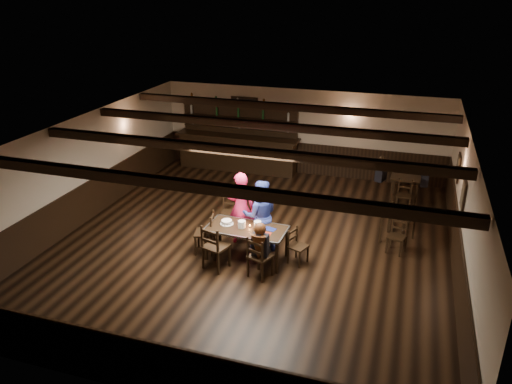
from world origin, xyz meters
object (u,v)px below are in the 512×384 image
(woman_pink, at_px, (241,208))
(bar_counter, at_px, (238,148))
(cake, at_px, (227,222))
(dining_table, at_px, (247,231))
(man_blue, at_px, (260,215))
(chair_near_right, at_px, (258,255))
(chair_near_left, at_px, (213,244))

(woman_pink, distance_m, bar_counter, 5.07)
(cake, height_order, bar_counter, bar_counter)
(dining_table, distance_m, cake, 0.49)
(woman_pink, xyz_separation_m, man_blue, (0.52, -0.16, -0.04))
(chair_near_right, distance_m, woman_pink, 1.66)
(chair_near_left, xyz_separation_m, cake, (0.04, 0.72, 0.19))
(chair_near_right, xyz_separation_m, bar_counter, (-2.61, 6.14, 0.18))
(chair_near_right, bearing_deg, chair_near_left, 178.47)
(chair_near_right, distance_m, cake, 1.24)
(chair_near_right, bearing_deg, man_blue, 105.15)
(chair_near_right, xyz_separation_m, cake, (-0.96, 0.74, 0.25))
(chair_near_right, height_order, woman_pink, woman_pink)
(chair_near_left, bearing_deg, chair_near_right, -1.53)
(man_blue, relative_size, cake, 5.70)
(dining_table, relative_size, cake, 6.04)
(chair_near_left, relative_size, bar_counter, 0.25)
(chair_near_left, height_order, woman_pink, woman_pink)
(chair_near_right, bearing_deg, woman_pink, 121.52)
(dining_table, relative_size, man_blue, 1.06)
(dining_table, height_order, chair_near_left, chair_near_left)
(woman_pink, distance_m, man_blue, 0.55)
(dining_table, xyz_separation_m, cake, (-0.48, 0.04, 0.11))
(chair_near_right, xyz_separation_m, man_blue, (-0.33, 1.23, 0.29))
(woman_pink, height_order, bar_counter, bar_counter)
(cake, xyz_separation_m, bar_counter, (-1.65, 5.40, -0.07))
(woman_pink, xyz_separation_m, cake, (-0.11, -0.65, -0.08))
(woman_pink, bearing_deg, cake, 66.29)
(chair_near_right, height_order, cake, chair_near_right)
(chair_near_left, xyz_separation_m, man_blue, (0.66, 1.20, 0.24))
(bar_counter, bearing_deg, man_blue, -65.10)
(bar_counter, bearing_deg, chair_near_left, -75.20)
(dining_table, bearing_deg, chair_near_right, -55.57)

